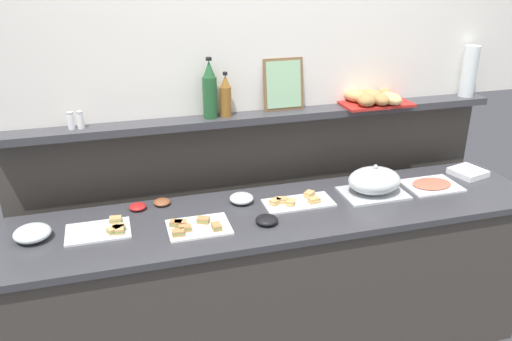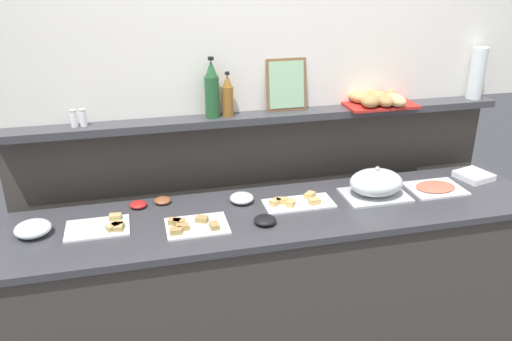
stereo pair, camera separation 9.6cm
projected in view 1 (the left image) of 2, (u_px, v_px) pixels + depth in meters
ground_plane at (253, 288)px, 3.50m from camera, size 12.00×12.00×0.00m
buffet_counter at (283, 284)px, 2.80m from camera, size 2.69×0.61×0.89m
back_ledge_unit at (258, 207)px, 3.13m from camera, size 2.76×0.22×1.28m
sandwich_platter_side at (103, 230)px, 2.42m from camera, size 0.29×0.20×0.04m
sandwich_platter_rear at (297, 202)px, 2.68m from camera, size 0.36×0.17×0.04m
sandwich_platter_front at (196, 227)px, 2.44m from camera, size 0.29×0.21×0.04m
cold_cuts_platter at (432, 185)px, 2.88m from camera, size 0.29×0.23×0.02m
serving_cloche at (374, 182)px, 2.76m from camera, size 0.34×0.24×0.17m
glass_bowl_large at (32, 234)px, 2.35m from camera, size 0.16×0.16×0.07m
glass_bowl_medium at (241, 199)px, 2.69m from camera, size 0.12×0.12×0.05m
condiment_bowl_cream at (267, 220)px, 2.49m from camera, size 0.11×0.11×0.04m
condiment_bowl_dark at (162, 202)px, 2.67m from camera, size 0.09×0.09×0.03m
condiment_bowl_red at (138, 207)px, 2.62m from camera, size 0.09×0.09×0.03m
napkin_stack at (468, 172)px, 3.02m from camera, size 0.21×0.21×0.03m
wine_bottle_green at (210, 91)px, 2.69m from camera, size 0.08×0.08×0.32m
vinegar_bottle_amber at (226, 97)px, 2.73m from camera, size 0.06×0.06×0.24m
salt_shaker at (71, 121)px, 2.56m from camera, size 0.03×0.03×0.09m
pepper_shaker at (80, 120)px, 2.57m from camera, size 0.03×0.03×0.09m
bread_basket at (373, 98)px, 2.96m from camera, size 0.40×0.30×0.08m
framed_picture at (283, 84)px, 2.84m from camera, size 0.22×0.06×0.28m
water_carafe at (469, 71)px, 3.09m from camera, size 0.09×0.09×0.30m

